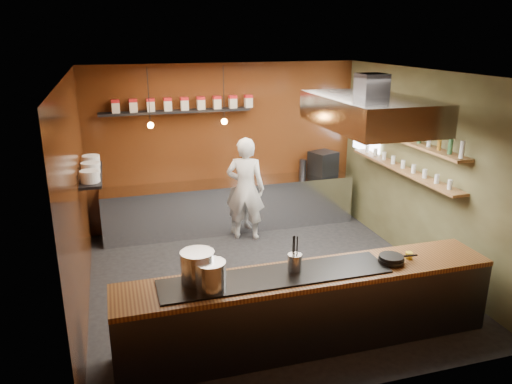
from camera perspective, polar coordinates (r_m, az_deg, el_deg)
name	(u,v)px	position (r m, az deg, el deg)	size (l,w,h in m)	color
floor	(266,281)	(7.49, 1.16, -10.11)	(5.00, 5.00, 0.00)	black
back_wall	(226,146)	(9.25, -3.49, 5.24)	(5.00, 5.00, 0.00)	#3E1A0B
left_wall	(77,200)	(6.63, -19.80, -0.91)	(5.00, 5.00, 0.00)	#3E1A0B
right_wall	(423,170)	(8.02, 18.54, 2.36)	(5.00, 5.00, 0.00)	#444226
ceiling	(268,73)	(6.64, 1.33, 13.41)	(5.00, 5.00, 0.00)	silver
window_pane	(367,125)	(9.31, 12.61, 7.43)	(1.00, 1.00, 0.00)	white
prep_counter	(231,206)	(9.23, -2.90, -1.56)	(4.60, 0.65, 0.90)	silver
pass_counter	(308,308)	(5.96, 5.94, -13.02)	(4.40, 0.72, 0.94)	#38383D
tin_shelf	(176,112)	(8.83, -9.13, 9.07)	(2.60, 0.26, 0.04)	black
plate_shelf	(91,175)	(7.57, -18.32, 1.89)	(0.30, 1.40, 0.04)	black
bottle_shelf_upper	(405,140)	(8.07, 16.70, 5.71)	(0.26, 2.80, 0.04)	brown
bottle_shelf_lower	(403,169)	(8.18, 16.41, 2.49)	(0.26, 2.80, 0.04)	brown
extractor_hood	(370,112)	(6.85, 12.89, 8.94)	(1.20, 2.00, 0.72)	#38383D
pendant_left	(150,122)	(8.14, -11.99, 7.83)	(0.10, 0.10, 0.95)	black
pendant_right	(224,118)	(8.32, -3.66, 8.39)	(0.10, 0.10, 0.95)	black
storage_tins	(184,104)	(8.84, -8.19, 9.97)	(2.43, 0.13, 0.22)	beige
plate_stacks	(90,168)	(7.54, -18.39, 2.62)	(0.26, 1.16, 0.16)	white
bottles	(406,131)	(8.05, 16.78, 6.68)	(0.06, 2.66, 0.24)	silver
wine_glasses	(403,164)	(8.16, 16.46, 3.07)	(0.07, 2.37, 0.13)	silver
stockpot_large	(198,267)	(5.41, -6.67, -8.52)	(0.37, 0.37, 0.36)	silver
stockpot_small	(211,275)	(5.29, -5.21, -9.47)	(0.32, 0.32, 0.30)	silver
utensil_crock	(295,263)	(5.66, 4.44, -8.07)	(0.16, 0.16, 0.21)	silver
frying_pan	(392,259)	(6.10, 15.23, -7.37)	(0.48, 0.31, 0.08)	black
butter_jar	(409,255)	(6.29, 17.08, -6.94)	(0.09, 0.09, 0.08)	gold
espresso_machine	(323,163)	(9.64, 7.67, 3.30)	(0.44, 0.42, 0.44)	black
chef	(246,189)	(8.66, -1.20, 0.35)	(0.67, 0.44, 1.83)	white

